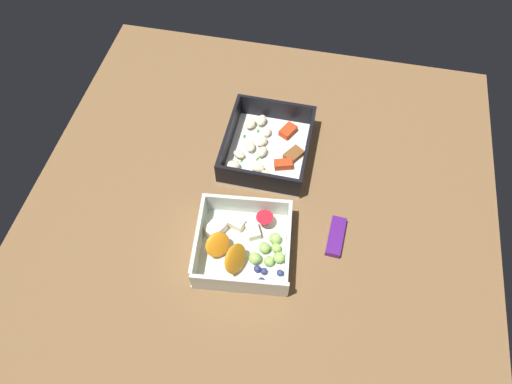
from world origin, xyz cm
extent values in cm
cube|color=brown|center=(0.00, 0.00, 1.00)|extent=(80.00, 80.00, 2.00)
cube|color=white|center=(-10.73, -0.97, 2.30)|extent=(17.34, 15.12, 0.60)
cube|color=black|center=(-19.02, -0.88, 4.85)|extent=(0.76, 14.95, 4.51)
cube|color=black|center=(-2.44, -1.05, 4.85)|extent=(0.76, 14.95, 4.51)
cube|color=black|center=(-10.65, 6.20, 4.85)|extent=(15.99, 0.77, 4.51)
cube|color=black|center=(-10.80, -8.14, 4.85)|extent=(15.99, 0.77, 4.51)
ellipsoid|color=beige|center=(-4.26, -3.86, 3.45)|extent=(2.29, 2.80, 1.21)
ellipsoid|color=beige|center=(-14.52, -1.72, 3.31)|extent=(2.18, 1.65, 1.02)
ellipsoid|color=beige|center=(-15.76, -5.17, 3.48)|extent=(2.87, 2.33, 1.25)
ellipsoid|color=beige|center=(-17.00, -3.33, 3.50)|extent=(2.77, 2.11, 1.28)
ellipsoid|color=beige|center=(-5.51, -6.36, 3.59)|extent=(2.98, 3.40, 1.41)
ellipsoid|color=beige|center=(-10.49, -4.08, 3.48)|extent=(2.86, 2.30, 1.26)
ellipsoid|color=beige|center=(-8.35, -5.74, 3.37)|extent=(2.22, 2.61, 1.10)
ellipsoid|color=beige|center=(-6.16, -1.88, 3.48)|extent=(1.79, 2.53, 1.25)
ellipsoid|color=beige|center=(-9.69, -1.77, 3.45)|extent=(2.87, 2.43, 1.21)
ellipsoid|color=beige|center=(-4.93, 0.06, 3.39)|extent=(2.70, 2.71, 1.13)
ellipsoid|color=beige|center=(-12.07, -2.24, 3.44)|extent=(2.90, 2.58, 1.20)
cube|color=brown|center=(-10.48, 3.95, 3.12)|extent=(4.11, 3.83, 1.04)
cube|color=red|center=(-7.80, 2.50, 3.29)|extent=(2.52, 3.55, 1.39)
cube|color=red|center=(-15.66, 2.04, 3.23)|extent=(3.83, 3.36, 1.26)
cube|color=#387A33|center=(-8.43, -2.35, 2.70)|extent=(0.60, 0.40, 0.20)
cube|color=#387A33|center=(-5.15, -3.76, 2.70)|extent=(0.60, 0.40, 0.20)
cube|color=#387A33|center=(-13.13, -5.81, 2.70)|extent=(0.60, 0.40, 0.20)
cube|color=#387A33|center=(-14.89, -3.53, 2.70)|extent=(0.60, 0.40, 0.20)
cube|color=#387A33|center=(-7.51, -5.10, 2.70)|extent=(0.60, 0.40, 0.20)
cube|color=silver|center=(9.40, -1.03, 2.30)|extent=(16.10, 16.29, 0.60)
cube|color=silver|center=(2.48, -1.81, 4.67)|extent=(2.25, 14.73, 4.14)
cube|color=silver|center=(16.33, -0.24, 4.67)|extent=(2.25, 14.73, 4.14)
cube|color=silver|center=(8.61, 6.00, 4.67)|extent=(13.32, 2.09, 4.14)
cube|color=silver|center=(10.20, -8.06, 4.67)|extent=(13.32, 2.09, 4.14)
ellipsoid|color=orange|center=(12.53, -1.48, 5.18)|extent=(5.62, 4.66, 4.96)
ellipsoid|color=orange|center=(10.62, -4.80, 4.83)|extent=(5.51, 5.44, 4.25)
cube|color=#F4EACC|center=(6.50, -0.30, 3.39)|extent=(3.26, 2.96, 1.59)
cube|color=#F4EACC|center=(7.38, -6.11, 3.56)|extent=(3.99, 3.69, 1.93)
cube|color=#F4EACC|center=(5.53, -2.97, 3.38)|extent=(2.66, 3.07, 1.55)
sphere|color=#9ECC60|center=(11.15, 1.27, 3.58)|extent=(1.96, 1.96, 1.96)
sphere|color=#9ECC60|center=(11.14, 3.51, 3.41)|extent=(1.62, 1.62, 1.62)
sphere|color=#9ECC60|center=(10.25, 4.95, 3.51)|extent=(1.83, 1.83, 1.83)
sphere|color=#9ECC60|center=(9.05, 2.39, 3.52)|extent=(1.85, 1.85, 1.85)
sphere|color=#9ECC60|center=(8.63, 4.22, 3.39)|extent=(1.58, 1.58, 1.58)
sphere|color=#9ECC60|center=(7.09, 3.76, 3.56)|extent=(1.92, 1.92, 1.92)
cone|color=red|center=(4.29, 1.47, 3.73)|extent=(2.83, 2.83, 2.26)
sphere|color=navy|center=(12.65, 1.96, 3.17)|extent=(1.14, 1.14, 1.14)
sphere|color=navy|center=(14.72, 5.61, 3.15)|extent=(1.09, 1.09, 1.09)
sphere|color=navy|center=(14.52, 3.00, 3.18)|extent=(1.17, 1.17, 1.17)
sphere|color=navy|center=(12.83, 3.07, 3.15)|extent=(1.09, 1.09, 1.09)
sphere|color=navy|center=(12.57, 5.54, 3.13)|extent=(1.07, 1.07, 1.07)
cube|color=#51197A|center=(4.27, 13.40, 2.60)|extent=(7.12, 2.79, 1.20)
camera|label=1|loc=(40.23, 7.49, 70.29)|focal=32.35mm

